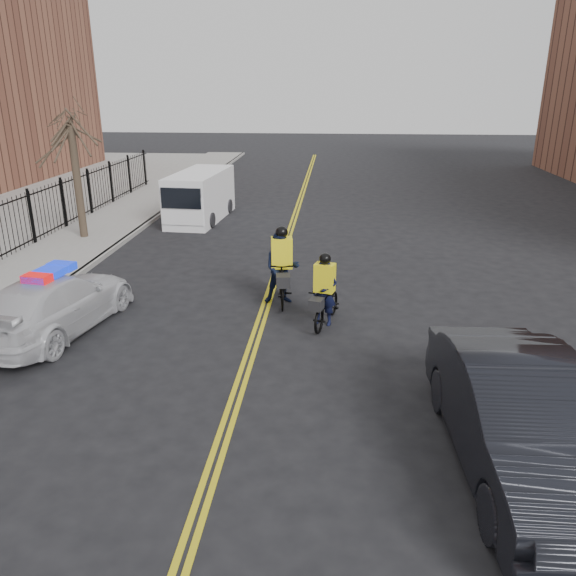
# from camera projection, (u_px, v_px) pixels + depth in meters

# --- Properties ---
(ground) EXTENTS (120.00, 120.00, 0.00)m
(ground) POSITION_uv_depth(u_px,v_px,m) (242.00, 379.00, 11.16)
(ground) COLOR black
(ground) RESTS_ON ground
(center_line_left) EXTENTS (0.10, 60.00, 0.01)m
(center_line_left) POSITION_uv_depth(u_px,v_px,m) (278.00, 260.00, 18.66)
(center_line_left) COLOR gold
(center_line_left) RESTS_ON ground
(center_line_right) EXTENTS (0.10, 60.00, 0.01)m
(center_line_right) POSITION_uv_depth(u_px,v_px,m) (283.00, 261.00, 18.65)
(center_line_right) COLOR gold
(center_line_right) RESTS_ON ground
(sidewalk) EXTENTS (3.00, 60.00, 0.15)m
(sidewalk) POSITION_uv_depth(u_px,v_px,m) (63.00, 253.00, 19.21)
(sidewalk) COLOR gray
(sidewalk) RESTS_ON ground
(curb) EXTENTS (0.20, 60.00, 0.15)m
(curb) POSITION_uv_depth(u_px,v_px,m) (105.00, 254.00, 19.10)
(curb) COLOR gray
(curb) RESTS_ON ground
(iron_fence) EXTENTS (0.12, 28.00, 2.00)m
(iron_fence) POSITION_uv_depth(u_px,v_px,m) (16.00, 226.00, 19.02)
(iron_fence) COLOR black
(iron_fence) RESTS_ON ground
(street_tree) EXTENTS (3.20, 3.20, 4.80)m
(street_tree) POSITION_uv_depth(u_px,v_px,m) (73.00, 144.00, 19.92)
(street_tree) COLOR #392C21
(street_tree) RESTS_ON sidewalk
(police_cruiser) EXTENTS (2.62, 5.01, 1.55)m
(police_cruiser) POSITION_uv_depth(u_px,v_px,m) (55.00, 303.00, 13.11)
(police_cruiser) COLOR silver
(police_cruiser) RESTS_ON ground
(dark_sedan) EXTENTS (2.04, 5.26, 1.71)m
(dark_sedan) POSITION_uv_depth(u_px,v_px,m) (521.00, 419.00, 8.29)
(dark_sedan) COLOR black
(dark_sedan) RESTS_ON ground
(cargo_van) EXTENTS (2.16, 4.99, 2.04)m
(cargo_van) POSITION_uv_depth(u_px,v_px,m) (199.00, 197.00, 23.94)
(cargo_van) COLOR white
(cargo_van) RESTS_ON ground
(cyclist_near) EXTENTS (1.10, 1.93, 1.80)m
(cyclist_near) POSITION_uv_depth(u_px,v_px,m) (324.00, 300.00, 13.53)
(cyclist_near) COLOR black
(cyclist_near) RESTS_ON ground
(cyclist_far) EXTENTS (1.02, 2.13, 2.10)m
(cyclist_far) POSITION_uv_depth(u_px,v_px,m) (282.00, 273.00, 14.81)
(cyclist_far) COLOR black
(cyclist_far) RESTS_ON ground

